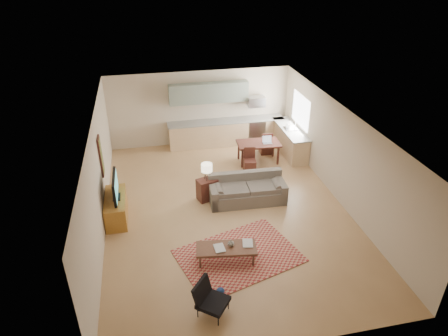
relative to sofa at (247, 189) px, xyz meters
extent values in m
plane|color=#AD8153|center=(-0.67, -0.29, -0.39)|extent=(9.00, 9.00, 0.00)
plane|color=white|center=(-0.67, -0.29, 2.31)|extent=(9.00, 9.00, 0.00)
plane|color=beige|center=(-0.67, 4.21, 0.96)|extent=(6.50, 0.00, 6.50)
plane|color=beige|center=(-0.67, -4.79, 0.96)|extent=(6.50, 0.00, 6.50)
plane|color=beige|center=(-3.92, -0.29, 0.96)|extent=(0.00, 9.00, 9.00)
plane|color=beige|center=(2.58, -0.29, 0.96)|extent=(0.00, 9.00, 9.00)
cube|color=#A5A8AD|center=(1.33, 3.89, 0.06)|extent=(0.62, 0.62, 0.90)
cube|color=#A5A8AD|center=(1.33, 3.91, 1.16)|extent=(0.62, 0.40, 0.35)
cube|color=gray|center=(-0.37, 4.04, 1.56)|extent=(2.80, 0.34, 0.70)
cube|color=white|center=(2.56, 2.71, 1.16)|extent=(0.02, 1.40, 1.05)
cube|color=maroon|center=(-0.79, -2.25, -0.38)|extent=(3.14, 2.58, 0.02)
imported|color=maroon|center=(-1.40, -2.38, 0.04)|extent=(0.27, 0.34, 0.03)
imported|color=navy|center=(-0.72, -2.30, 0.03)|extent=(0.37, 0.42, 0.02)
imported|color=black|center=(-1.00, -2.32, 0.10)|extent=(0.19, 0.19, 0.16)
imported|color=beige|center=(2.16, 2.81, 0.62)|extent=(0.13, 0.13, 0.19)
camera|label=1|loc=(-2.62, -9.28, 6.00)|focal=32.00mm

